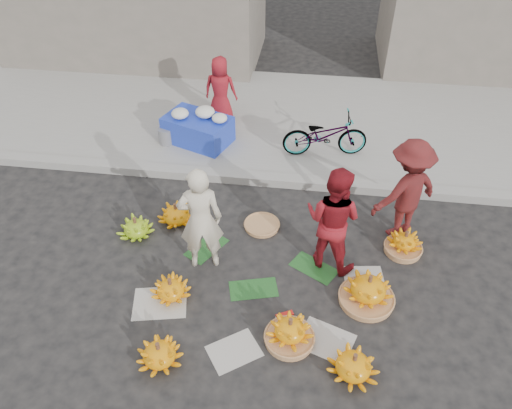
# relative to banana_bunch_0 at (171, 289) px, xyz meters

# --- Properties ---
(ground) EXTENTS (80.00, 80.00, 0.00)m
(ground) POSITION_rel_banana_bunch_0_xyz_m (1.17, 0.46, -0.14)
(ground) COLOR black
(ground) RESTS_ON ground
(curb) EXTENTS (40.00, 0.25, 0.15)m
(curb) POSITION_rel_banana_bunch_0_xyz_m (1.17, 2.66, -0.07)
(curb) COLOR gray
(curb) RESTS_ON ground
(sidewalk) EXTENTS (40.00, 4.00, 0.12)m
(sidewalk) POSITION_rel_banana_bunch_0_xyz_m (1.17, 4.76, -0.08)
(sidewalk) COLOR gray
(sidewalk) RESTS_ON ground
(newspaper_scatter) EXTENTS (3.20, 1.80, 0.00)m
(newspaper_scatter) POSITION_rel_banana_bunch_0_xyz_m (1.17, -0.34, -0.14)
(newspaper_scatter) COLOR #BCB7AE
(newspaper_scatter) RESTS_ON ground
(banana_leaves) EXTENTS (2.00, 1.00, 0.00)m
(banana_leaves) POSITION_rel_banana_bunch_0_xyz_m (1.07, 0.66, -0.14)
(banana_leaves) COLOR #194D1E
(banana_leaves) RESTS_ON ground
(banana_bunch_0) EXTENTS (0.62, 0.62, 0.33)m
(banana_bunch_0) POSITION_rel_banana_bunch_0_xyz_m (0.00, 0.00, 0.00)
(banana_bunch_0) COLOR #FDA30C
(banana_bunch_0) RESTS_ON ground
(banana_bunch_1) EXTENTS (0.63, 0.63, 0.34)m
(banana_bunch_1) POSITION_rel_banana_bunch_0_xyz_m (0.13, -0.98, 0.01)
(banana_bunch_1) COLOR #FDA30C
(banana_bunch_1) RESTS_ON ground
(banana_bunch_2) EXTENTS (0.61, 0.61, 0.43)m
(banana_bunch_2) POSITION_rel_banana_bunch_0_xyz_m (1.63, -0.50, 0.04)
(banana_bunch_2) COLOR #AA7347
(banana_bunch_2) RESTS_ON ground
(banana_bunch_3) EXTENTS (0.60, 0.60, 0.36)m
(banana_bunch_3) POSITION_rel_banana_bunch_0_xyz_m (2.39, -0.84, 0.02)
(banana_bunch_3) COLOR #FDA30C
(banana_bunch_3) RESTS_ON ground
(banana_bunch_4) EXTENTS (0.77, 0.77, 0.49)m
(banana_bunch_4) POSITION_rel_banana_bunch_0_xyz_m (2.59, 0.25, 0.07)
(banana_bunch_4) COLOR #AA7347
(banana_bunch_4) RESTS_ON ground
(banana_bunch_5) EXTENTS (0.54, 0.54, 0.39)m
(banana_bunch_5) POSITION_rel_banana_bunch_0_xyz_m (3.15, 1.27, 0.02)
(banana_bunch_5) COLOR #AA7347
(banana_bunch_5) RESTS_ON ground
(banana_bunch_6) EXTENTS (0.59, 0.59, 0.33)m
(banana_bunch_6) POSITION_rel_banana_bunch_0_xyz_m (-0.84, 1.10, 0.00)
(banana_bunch_6) COLOR #71A517
(banana_bunch_6) RESTS_ON ground
(banana_bunch_7) EXTENTS (0.67, 0.67, 0.36)m
(banana_bunch_7) POSITION_rel_banana_bunch_0_xyz_m (-0.31, 1.47, 0.02)
(banana_bunch_7) COLOR #FDA30C
(banana_bunch_7) RESTS_ON ground
(basket_spare) EXTENTS (0.66, 0.66, 0.06)m
(basket_spare) POSITION_rel_banana_bunch_0_xyz_m (1.03, 1.52, -0.11)
(basket_spare) COLOR #AA7347
(basket_spare) RESTS_ON ground
(incense_stack) EXTENTS (0.23, 0.17, 0.09)m
(incense_stack) POSITION_rel_banana_bunch_0_xyz_m (1.54, -0.18, -0.09)
(incense_stack) COLOR red
(incense_stack) RESTS_ON ground
(vendor_cream) EXTENTS (0.68, 0.53, 1.64)m
(vendor_cream) POSITION_rel_banana_bunch_0_xyz_m (0.31, 0.67, 0.68)
(vendor_cream) COLOR beige
(vendor_cream) RESTS_ON ground
(vendor_red) EXTENTS (0.97, 0.88, 1.63)m
(vendor_red) POSITION_rel_banana_bunch_0_xyz_m (2.06, 0.92, 0.67)
(vendor_red) COLOR #A41920
(vendor_red) RESTS_ON ground
(man_striped) EXTENTS (1.22, 1.09, 1.64)m
(man_striped) POSITION_rel_banana_bunch_0_xyz_m (3.10, 1.67, 0.68)
(man_striped) COLOR maroon
(man_striped) RESTS_ON ground
(flower_table) EXTENTS (1.37, 1.11, 0.69)m
(flower_table) POSITION_rel_banana_bunch_0_xyz_m (-0.42, 3.63, 0.26)
(flower_table) COLOR #1C33BA
(flower_table) RESTS_ON sidewalk
(grey_bucket) EXTENTS (0.27, 0.27, 0.31)m
(grey_bucket) POSITION_rel_banana_bunch_0_xyz_m (-1.02, 3.48, 0.13)
(grey_bucket) COLOR slate
(grey_bucket) RESTS_ON sidewalk
(flower_vendor) EXTENTS (0.65, 0.44, 1.31)m
(flower_vendor) POSITION_rel_banana_bunch_0_xyz_m (-0.15, 4.48, 0.63)
(flower_vendor) COLOR #A41920
(flower_vendor) RESTS_ON sidewalk
(bicycle) EXTENTS (0.77, 1.58, 0.79)m
(bicycle) POSITION_rel_banana_bunch_0_xyz_m (1.92, 3.51, 0.37)
(bicycle) COLOR gray
(bicycle) RESTS_ON sidewalk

